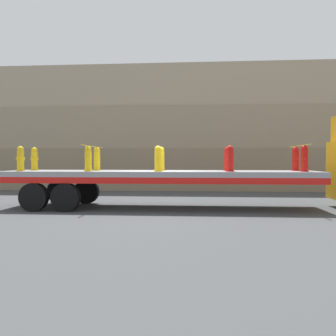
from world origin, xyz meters
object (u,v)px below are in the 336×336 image
(flatbed_trailer, at_px, (143,177))
(fire_hydrant_yellow_near_2, at_px, (158,159))
(fire_hydrant_yellow_far_2, at_px, (161,159))
(fire_hydrant_yellow_near_0, at_px, (21,159))
(fire_hydrant_yellow_near_1, at_px, (88,159))
(fire_hydrant_red_near_3, at_px, (230,159))
(fire_hydrant_red_far_3, at_px, (227,159))
(fire_hydrant_yellow_far_0, at_px, (34,159))
(fire_hydrant_red_far_4, at_px, (296,159))
(fire_hydrant_red_near_4, at_px, (304,159))
(fire_hydrant_yellow_far_1, at_px, (97,159))

(flatbed_trailer, relative_size, fire_hydrant_yellow_near_2, 12.55)
(fire_hydrant_yellow_near_2, bearing_deg, fire_hydrant_yellow_far_2, 90.00)
(fire_hydrant_yellow_near_0, distance_m, fire_hydrant_yellow_far_2, 4.81)
(fire_hydrant_yellow_near_1, bearing_deg, fire_hydrant_red_near_3, 0.00)
(flatbed_trailer, bearing_deg, fire_hydrant_red_far_3, 10.41)
(fire_hydrant_yellow_far_0, bearing_deg, fire_hydrant_red_near_3, -8.71)
(fire_hydrant_red_near_3, xyz_separation_m, fire_hydrant_red_far_4, (2.35, 1.08, 0.00))
(fire_hydrant_yellow_near_0, xyz_separation_m, fire_hydrant_red_far_3, (7.04, 1.08, 0.00))
(fire_hydrant_red_near_4, bearing_deg, fire_hydrant_yellow_near_2, 180.00)
(fire_hydrant_red_far_3, bearing_deg, fire_hydrant_yellow_near_0, -171.29)
(fire_hydrant_yellow_near_1, xyz_separation_m, fire_hydrant_red_far_4, (7.04, 1.08, 0.00))
(fire_hydrant_yellow_near_0, distance_m, fire_hydrant_red_near_3, 7.04)
(fire_hydrant_yellow_far_2, height_order, fire_hydrant_red_near_4, same)
(fire_hydrant_red_far_3, height_order, fire_hydrant_red_near_4, same)
(fire_hydrant_red_far_3, height_order, fire_hydrant_red_far_4, same)
(fire_hydrant_yellow_near_0, bearing_deg, fire_hydrant_yellow_far_0, 90.00)
(fire_hydrant_red_near_3, xyz_separation_m, fire_hydrant_red_near_4, (2.35, 0.00, 0.00))
(fire_hydrant_yellow_near_0, xyz_separation_m, fire_hydrant_yellow_far_0, (0.00, 1.08, 0.00))
(fire_hydrant_yellow_far_0, height_order, fire_hydrant_red_near_3, same)
(flatbed_trailer, xyz_separation_m, fire_hydrant_yellow_near_2, (0.59, -0.54, 0.63))
(fire_hydrant_yellow_near_1, relative_size, fire_hydrant_red_near_3, 1.00)
(flatbed_trailer, relative_size, fire_hydrant_yellow_near_1, 12.55)
(fire_hydrant_yellow_far_2, bearing_deg, fire_hydrant_yellow_near_0, -167.06)
(fire_hydrant_yellow_near_0, height_order, fire_hydrant_red_near_3, same)
(fire_hydrant_yellow_far_1, distance_m, fire_hydrant_yellow_far_2, 2.35)
(fire_hydrant_yellow_far_0, relative_size, fire_hydrant_yellow_near_2, 1.00)
(flatbed_trailer, height_order, fire_hydrant_red_near_4, fire_hydrant_red_near_4)
(fire_hydrant_yellow_near_0, distance_m, fire_hydrant_red_near_4, 9.38)
(flatbed_trailer, distance_m, fire_hydrant_red_near_4, 5.34)
(fire_hydrant_red_far_4, bearing_deg, fire_hydrant_yellow_near_1, -171.29)
(fire_hydrant_red_near_4, bearing_deg, fire_hydrant_yellow_near_0, 180.00)
(fire_hydrant_yellow_far_1, relative_size, fire_hydrant_red_far_3, 1.00)
(fire_hydrant_yellow_far_2, bearing_deg, fire_hydrant_red_far_4, 0.00)
(fire_hydrant_yellow_near_0, height_order, fire_hydrant_yellow_near_2, same)
(fire_hydrant_yellow_far_0, height_order, fire_hydrant_yellow_near_2, same)
(fire_hydrant_yellow_far_0, relative_size, fire_hydrant_yellow_far_2, 1.00)
(fire_hydrant_yellow_far_1, relative_size, fire_hydrant_red_near_4, 1.00)
(fire_hydrant_red_near_3, bearing_deg, fire_hydrant_yellow_far_0, 171.29)
(fire_hydrant_yellow_near_0, xyz_separation_m, fire_hydrant_red_near_4, (9.38, 0.00, 0.00))
(fire_hydrant_yellow_far_0, xyz_separation_m, fire_hydrant_yellow_far_1, (2.35, 0.00, 0.00))
(fire_hydrant_yellow_near_2, distance_m, fire_hydrant_yellow_far_2, 1.08)
(fire_hydrant_yellow_near_0, xyz_separation_m, fire_hydrant_yellow_far_1, (2.35, 1.08, 0.00))
(fire_hydrant_yellow_near_2, xyz_separation_m, fire_hydrant_red_far_3, (2.35, 1.08, 0.00))
(fire_hydrant_yellow_far_1, height_order, fire_hydrant_yellow_near_2, same)
(flatbed_trailer, xyz_separation_m, fire_hydrant_yellow_near_1, (-1.76, -0.54, 0.63))
(fire_hydrant_yellow_near_2, bearing_deg, fire_hydrant_yellow_far_0, 167.06)
(fire_hydrant_yellow_far_2, relative_size, fire_hydrant_red_far_4, 1.00)
(fire_hydrant_yellow_near_1, relative_size, fire_hydrant_yellow_far_1, 1.00)
(fire_hydrant_red_near_3, height_order, fire_hydrant_red_far_3, same)
(fire_hydrant_yellow_near_0, xyz_separation_m, fire_hydrant_red_near_3, (7.04, 0.00, 0.00))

